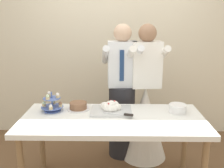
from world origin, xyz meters
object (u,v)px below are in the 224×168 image
(cupcake_stand, at_px, (52,104))
(plate_stack, at_px, (178,108))
(main_cake_tray, at_px, (111,108))
(person_bride, at_px, (145,113))
(dessert_table, at_px, (113,124))
(person_groom, at_px, (122,100))
(round_cake, at_px, (78,106))

(cupcake_stand, distance_m, plate_stack, 1.30)
(cupcake_stand, bearing_deg, main_cake_tray, -1.42)
(plate_stack, xyz_separation_m, person_bride, (-0.28, 0.46, -0.24))
(cupcake_stand, xyz_separation_m, person_bride, (1.02, 0.44, -0.27))
(dessert_table, bearing_deg, cupcake_stand, 165.21)
(main_cake_tray, relative_size, person_groom, 0.26)
(cupcake_stand, relative_size, person_groom, 0.14)
(person_groom, bearing_deg, dessert_table, -99.30)
(dessert_table, xyz_separation_m, main_cake_tray, (-0.02, 0.15, 0.12))
(cupcake_stand, height_order, person_groom, person_groom)
(dessert_table, relative_size, plate_stack, 9.77)
(dessert_table, distance_m, plate_stack, 0.70)
(plate_stack, relative_size, person_groom, 0.11)
(round_cake, xyz_separation_m, person_groom, (0.47, 0.43, -0.06))
(round_cake, relative_size, person_groom, 0.14)
(round_cake, bearing_deg, person_groom, 41.97)
(person_groom, bearing_deg, person_bride, -6.50)
(person_bride, bearing_deg, main_cake_tray, -131.50)
(dessert_table, relative_size, main_cake_tray, 4.19)
(dessert_table, xyz_separation_m, round_cake, (-0.37, 0.22, 0.11))
(person_groom, distance_m, person_bride, 0.33)
(plate_stack, height_order, round_cake, plate_stack)
(cupcake_stand, bearing_deg, person_groom, 32.77)
(round_cake, bearing_deg, main_cake_tray, -10.41)
(plate_stack, distance_m, person_bride, 0.59)
(cupcake_stand, height_order, plate_stack, cupcake_stand)
(person_bride, bearing_deg, dessert_table, -122.41)
(person_bride, bearing_deg, round_cake, -152.47)
(round_cake, bearing_deg, person_bride, 27.53)
(main_cake_tray, height_order, person_bride, person_bride)
(dessert_table, xyz_separation_m, person_bride, (0.39, 0.61, -0.12))
(plate_stack, relative_size, round_cake, 0.77)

